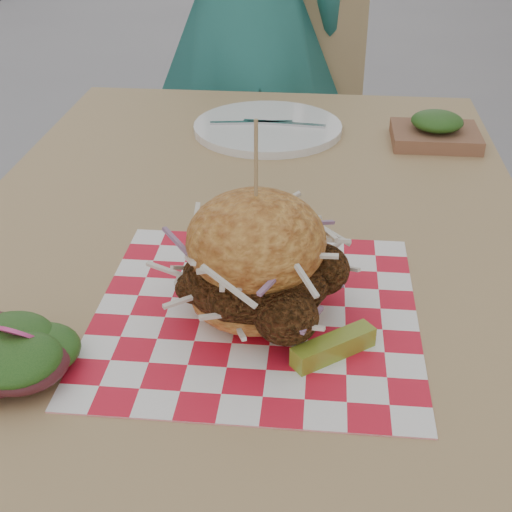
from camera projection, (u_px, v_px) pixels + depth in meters
The scene contains 9 objects.
diner at pixel (246, 24), 1.83m from camera, with size 0.58×0.38×1.60m, color #2B7D74.
patio_table at pixel (246, 273), 1.03m from camera, with size 0.80×1.20×0.75m.
patio_chair at pixel (276, 121), 1.93m from camera, with size 0.52×0.52×0.95m.
paper_liner at pixel (256, 313), 0.80m from camera, with size 0.36×0.36×0.00m, color red.
sandwich at pixel (256, 264), 0.77m from camera, with size 0.20×0.20×0.23m.
pickle_spear at pixel (334, 347), 0.73m from camera, with size 0.10×0.02×0.02m, color #8EA52F.
side_salad at pixel (1, 363), 0.70m from camera, with size 0.14×0.14×0.05m.
place_setting at pixel (268, 128), 1.30m from camera, with size 0.27×0.27×0.02m.
kraft_tray at pixel (436, 131), 1.24m from camera, with size 0.15×0.12×0.06m.
Camera 1 is at (0.32, -0.86, 1.21)m, focal length 50.00 mm.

